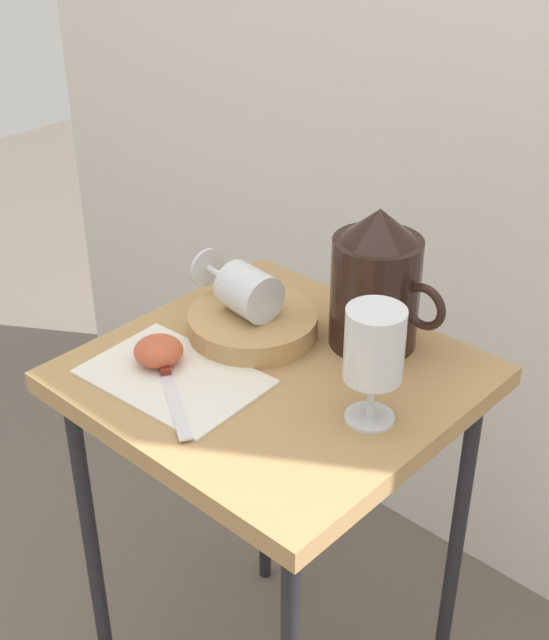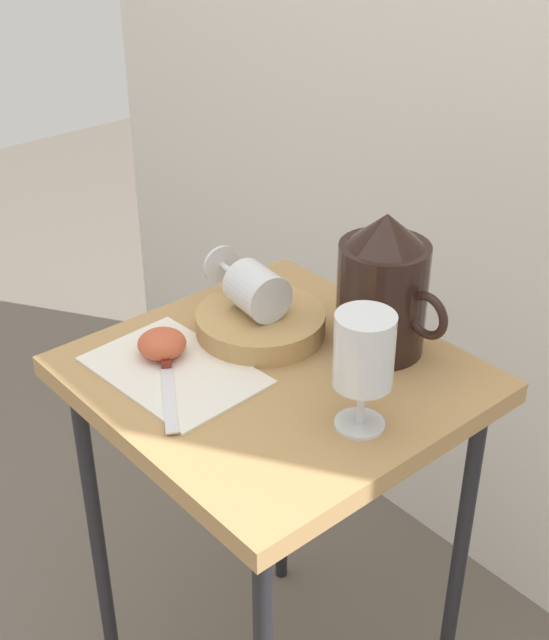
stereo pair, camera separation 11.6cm
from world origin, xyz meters
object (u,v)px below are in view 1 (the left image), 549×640
object	(u,v)px
table	(274,415)
wine_glass_tipped_near	(247,291)
basket_tray	(253,324)
pitcher	(376,290)
knife	(166,372)
apple_half_left	(158,351)
wine_glass_upright	(374,351)

from	to	relation	value
table	wine_glass_tipped_near	world-z (taller)	wine_glass_tipped_near
basket_tray	pitcher	bearing A→B (deg)	35.92
wine_glass_tipped_near	knife	distance (m)	0.17
basket_tray	knife	xyz separation A→B (m)	(-0.01, -0.16, -0.01)
knife	table	bearing A→B (deg)	49.80
basket_tray	pitcher	size ratio (longest dim) A/B	0.91
pitcher	apple_half_left	xyz separation A→B (m)	(-0.18, -0.25, -0.06)
wine_glass_tipped_near	table	bearing A→B (deg)	-25.43
pitcher	table	bearing A→B (deg)	-110.02
apple_half_left	knife	xyz separation A→B (m)	(0.03, -0.02, -0.01)
pitcher	wine_glass_upright	world-z (taller)	pitcher
wine_glass_tipped_near	knife	xyz separation A→B (m)	(-0.00, -0.16, -0.06)
pitcher	apple_half_left	distance (m)	0.31
basket_tray	wine_glass_tipped_near	size ratio (longest dim) A/B	1.29
basket_tray	pitcher	world-z (taller)	pitcher
apple_half_left	knife	bearing A→B (deg)	-25.96
wine_glass_upright	wine_glass_tipped_near	bearing A→B (deg)	170.10
pitcher	wine_glass_tipped_near	distance (m)	0.18
table	apple_half_left	size ratio (longest dim) A/B	10.25
wine_glass_upright	apple_half_left	distance (m)	0.32
wine_glass_tipped_near	pitcher	bearing A→B (deg)	34.79
table	apple_half_left	bearing A→B (deg)	-142.25
wine_glass_tipped_near	basket_tray	bearing A→B (deg)	12.79
wine_glass_tipped_near	apple_half_left	distance (m)	0.15
basket_tray	apple_half_left	size ratio (longest dim) A/B	2.78
table	apple_half_left	distance (m)	0.19
apple_half_left	knife	size ratio (longest dim) A/B	0.34
table	wine_glass_tipped_near	bearing A→B (deg)	154.57
table	basket_tray	xyz separation A→B (m)	(-0.09, 0.05, 0.10)
pitcher	apple_half_left	bearing A→B (deg)	-126.18
basket_tray	wine_glass_upright	xyz separation A→B (m)	(0.25, -0.05, 0.09)
knife	basket_tray	bearing A→B (deg)	86.78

